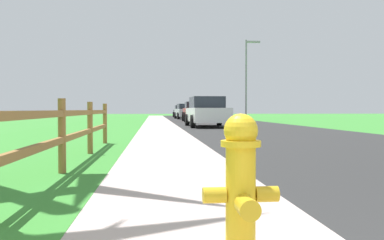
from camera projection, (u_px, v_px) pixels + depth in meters
ground_plane at (175, 124)px, 25.48m from camera, size 120.00×120.00×0.00m
road_asphalt at (224, 123)px, 27.81m from camera, size 7.00×66.00×0.01m
curb_concrete at (129, 123)px, 27.18m from camera, size 6.00×66.00×0.01m
grass_verge at (106, 123)px, 27.04m from camera, size 5.00×66.00×0.00m
fire_hydrant at (241, 189)px, 2.31m from camera, size 0.44×0.37×0.90m
rail_fence at (62, 130)px, 5.75m from camera, size 0.11×10.36×1.08m
parked_suv_white at (207, 112)px, 21.53m from camera, size 2.10×4.84×1.60m
parked_car_red at (196, 111)px, 30.97m from camera, size 2.15×4.30×1.52m
parked_car_silver at (186, 111)px, 39.40m from camera, size 2.18×4.68×1.48m
parked_car_black at (182, 111)px, 47.29m from camera, size 2.01×4.50×1.43m
street_lamp at (247, 73)px, 31.43m from camera, size 1.17×0.20×6.37m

